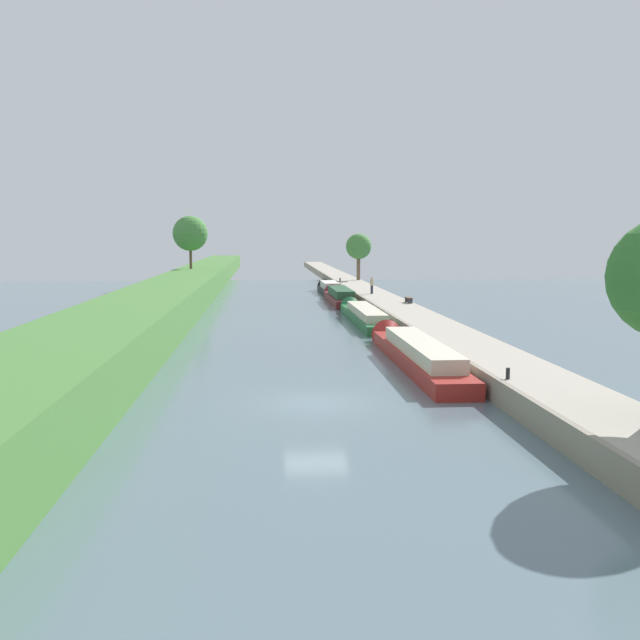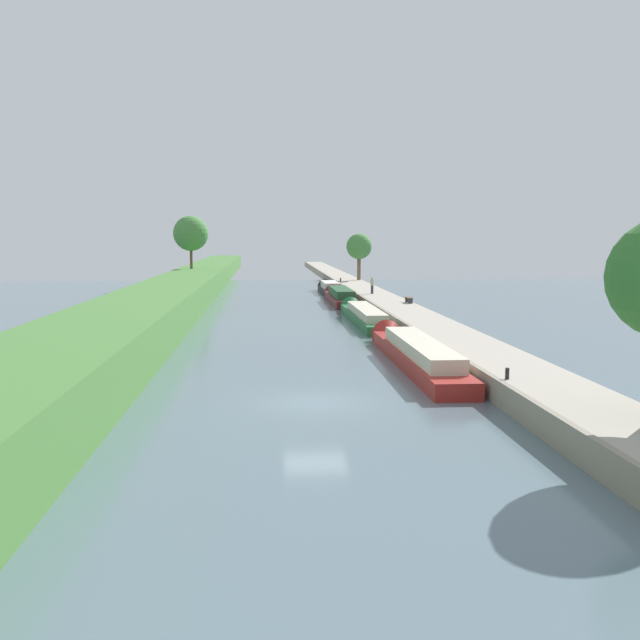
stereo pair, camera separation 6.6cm
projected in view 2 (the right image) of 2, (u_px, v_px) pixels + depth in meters
ground_plane at (315, 403)px, 27.97m from camera, size 160.00×160.00×0.00m
left_grassy_bank at (49, 376)px, 27.03m from camera, size 6.12×260.00×2.48m
right_towpath at (534, 387)px, 28.61m from camera, size 3.45×260.00×0.99m
stone_quay at (490, 387)px, 28.46m from camera, size 0.25×260.00×1.04m
narrowboat_red at (415, 353)px, 36.34m from camera, size 2.02×16.95×2.02m
narrowboat_green at (363, 315)px, 54.67m from camera, size 1.90×16.89×1.82m
narrowboat_maroon at (340, 296)px, 70.33m from camera, size 2.08×13.98×2.16m
narrowboat_black at (329, 288)px, 83.38m from camera, size 2.08×10.56×2.05m
tree_rightbank_midnear at (359, 247)px, 90.85m from camera, size 3.30×3.30×5.99m
tree_leftbank_downstream at (191, 234)px, 89.80m from camera, size 4.47×4.47×6.75m
person_walking at (372, 285)px, 69.10m from camera, size 0.34×0.34×1.66m
mooring_bollard_near at (507, 374)px, 27.64m from camera, size 0.16×0.16×0.45m
mooring_bollard_far at (341, 280)px, 88.17m from camera, size 0.16×0.16×0.45m
park_bench at (409, 299)px, 59.62m from camera, size 0.44×1.50×0.47m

